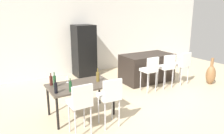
{
  "coord_description": "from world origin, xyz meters",
  "views": [
    {
      "loc": [
        -4.01,
        -4.67,
        2.37
      ],
      "look_at": [
        -1.13,
        0.31,
        0.85
      ],
      "focal_mm": 35.21,
      "sensor_mm": 36.0,
      "label": 1
    }
  ],
  "objects_px": {
    "bar_chair_left": "(150,69)",
    "bar_chair_middle": "(167,66)",
    "wine_bottle_far": "(56,88)",
    "wine_bottle_left": "(70,86)",
    "dining_table": "(81,87)",
    "wine_glass_right": "(67,77)",
    "wine_bottle_inner": "(51,80)",
    "wine_bottle_corner": "(55,81)",
    "dining_chair_near": "(81,101)",
    "bar_chair_right": "(183,63)",
    "kitchen_island": "(147,68)",
    "wine_bottle_middle": "(98,76)",
    "refrigerator": "(84,51)",
    "floor_vase": "(211,74)",
    "dining_chair_far": "(110,95)"
  },
  "relations": [
    {
      "from": "bar_chair_middle",
      "to": "wine_bottle_left",
      "type": "relative_size",
      "value": 3.79
    },
    {
      "from": "bar_chair_right",
      "to": "kitchen_island",
      "type": "bearing_deg",
      "value": 132.48
    },
    {
      "from": "wine_bottle_middle",
      "to": "wine_glass_right",
      "type": "height_order",
      "value": "wine_bottle_middle"
    },
    {
      "from": "dining_chair_near",
      "to": "wine_bottle_far",
      "type": "relative_size",
      "value": 3.72
    },
    {
      "from": "kitchen_island",
      "to": "wine_bottle_left",
      "type": "height_order",
      "value": "wine_bottle_left"
    },
    {
      "from": "wine_bottle_middle",
      "to": "floor_vase",
      "type": "bearing_deg",
      "value": -1.25
    },
    {
      "from": "wine_bottle_far",
      "to": "bar_chair_middle",
      "type": "bearing_deg",
      "value": 9.79
    },
    {
      "from": "bar_chair_right",
      "to": "wine_glass_right",
      "type": "relative_size",
      "value": 6.03
    },
    {
      "from": "dining_chair_far",
      "to": "wine_bottle_left",
      "type": "relative_size",
      "value": 3.79
    },
    {
      "from": "wine_bottle_inner",
      "to": "wine_glass_right",
      "type": "xyz_separation_m",
      "value": [
        0.37,
        -0.0,
        0.01
      ]
    },
    {
      "from": "wine_bottle_corner",
      "to": "wine_glass_right",
      "type": "xyz_separation_m",
      "value": [
        0.34,
        0.16,
        -0.01
      ]
    },
    {
      "from": "refrigerator",
      "to": "bar_chair_right",
      "type": "bearing_deg",
      "value": -46.91
    },
    {
      "from": "dining_table",
      "to": "dining_chair_near",
      "type": "bearing_deg",
      "value": -112.12
    },
    {
      "from": "dining_chair_near",
      "to": "dining_chair_far",
      "type": "height_order",
      "value": "same"
    },
    {
      "from": "wine_bottle_corner",
      "to": "refrigerator",
      "type": "bearing_deg",
      "value": 56.05
    },
    {
      "from": "bar_chair_left",
      "to": "kitchen_island",
      "type": "bearing_deg",
      "value": 56.16
    },
    {
      "from": "kitchen_island",
      "to": "wine_bottle_corner",
      "type": "height_order",
      "value": "wine_bottle_corner"
    },
    {
      "from": "kitchen_island",
      "to": "bar_chair_right",
      "type": "relative_size",
      "value": 1.63
    },
    {
      "from": "bar_chair_middle",
      "to": "wine_bottle_far",
      "type": "distance_m",
      "value": 3.64
    },
    {
      "from": "bar_chair_middle",
      "to": "wine_glass_right",
      "type": "height_order",
      "value": "bar_chair_middle"
    },
    {
      "from": "bar_chair_left",
      "to": "refrigerator",
      "type": "distance_m",
      "value": 2.7
    },
    {
      "from": "kitchen_island",
      "to": "bar_chair_middle",
      "type": "distance_m",
      "value": 0.88
    },
    {
      "from": "kitchen_island",
      "to": "dining_table",
      "type": "distance_m",
      "value": 3.13
    },
    {
      "from": "wine_bottle_left",
      "to": "dining_table",
      "type": "bearing_deg",
      "value": 41.46
    },
    {
      "from": "bar_chair_middle",
      "to": "wine_bottle_left",
      "type": "height_order",
      "value": "bar_chair_middle"
    },
    {
      "from": "bar_chair_left",
      "to": "wine_bottle_corner",
      "type": "xyz_separation_m",
      "value": [
        -2.85,
        -0.25,
        0.17
      ]
    },
    {
      "from": "wine_bottle_left",
      "to": "wine_bottle_corner",
      "type": "distance_m",
      "value": 0.46
    },
    {
      "from": "dining_chair_far",
      "to": "wine_bottle_far",
      "type": "bearing_deg",
      "value": 150.23
    },
    {
      "from": "bar_chair_left",
      "to": "bar_chair_right",
      "type": "bearing_deg",
      "value": 0.0
    },
    {
      "from": "bar_chair_left",
      "to": "bar_chair_middle",
      "type": "relative_size",
      "value": 1.0
    },
    {
      "from": "dining_table",
      "to": "dining_chair_near",
      "type": "relative_size",
      "value": 1.36
    },
    {
      "from": "bar_chair_right",
      "to": "wine_bottle_middle",
      "type": "height_order",
      "value": "wine_bottle_middle"
    },
    {
      "from": "floor_vase",
      "to": "dining_table",
      "type": "bearing_deg",
      "value": 178.9
    },
    {
      "from": "bar_chair_middle",
      "to": "wine_bottle_left",
      "type": "bearing_deg",
      "value": -168.6
    },
    {
      "from": "wine_bottle_corner",
      "to": "refrigerator",
      "type": "relative_size",
      "value": 0.18
    },
    {
      "from": "bar_chair_right",
      "to": "dining_table",
      "type": "relative_size",
      "value": 0.74
    },
    {
      "from": "bar_chair_left",
      "to": "bar_chair_middle",
      "type": "height_order",
      "value": "same"
    },
    {
      "from": "bar_chair_left",
      "to": "dining_chair_near",
      "type": "xyz_separation_m",
      "value": [
        -2.63,
        -1.16,
        0.0
      ]
    },
    {
      "from": "wine_bottle_left",
      "to": "wine_glass_right",
      "type": "height_order",
      "value": "wine_bottle_left"
    },
    {
      "from": "bar_chair_middle",
      "to": "bar_chair_right",
      "type": "height_order",
      "value": "same"
    },
    {
      "from": "dining_table",
      "to": "wine_glass_right",
      "type": "bearing_deg",
      "value": 126.35
    },
    {
      "from": "dining_chair_far",
      "to": "refrigerator",
      "type": "xyz_separation_m",
      "value": [
        1.0,
        3.65,
        0.22
      ]
    },
    {
      "from": "kitchen_island",
      "to": "bar_chair_left",
      "type": "bearing_deg",
      "value": -123.84
    },
    {
      "from": "dining_chair_near",
      "to": "refrigerator",
      "type": "xyz_separation_m",
      "value": [
        1.63,
        3.65,
        0.22
      ]
    },
    {
      "from": "wine_bottle_inner",
      "to": "wine_bottle_far",
      "type": "xyz_separation_m",
      "value": [
        -0.05,
        -0.53,
        0.01
      ]
    },
    {
      "from": "dining_table",
      "to": "bar_chair_right",
      "type": "bearing_deg",
      "value": 5.79
    },
    {
      "from": "dining_chair_far",
      "to": "floor_vase",
      "type": "distance_m",
      "value": 4.22
    },
    {
      "from": "wine_bottle_inner",
      "to": "dining_chair_far",
      "type": "bearing_deg",
      "value": -50.11
    },
    {
      "from": "wine_bottle_left",
      "to": "wine_bottle_far",
      "type": "xyz_separation_m",
      "value": [
        -0.29,
        0.05,
        0.01
      ]
    },
    {
      "from": "bar_chair_middle",
      "to": "dining_chair_far",
      "type": "relative_size",
      "value": 1.0
    }
  ]
}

